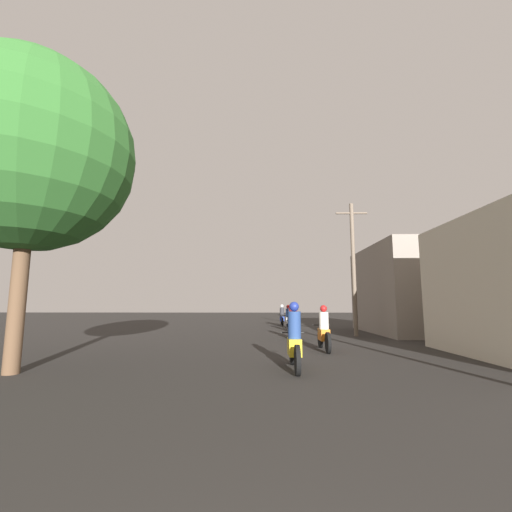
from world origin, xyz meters
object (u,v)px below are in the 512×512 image
(motorcycle_silver, at_px, (292,320))
(building_right_far, at_px, (411,289))
(motorcycle_yellow, at_px, (294,342))
(street_tree, at_px, (32,153))
(motorcycle_white, at_px, (288,318))
(motorcycle_orange, at_px, (324,332))
(motorcycle_blue, at_px, (282,317))
(motorcycle_green, at_px, (294,325))
(utility_pole_far, at_px, (354,265))

(motorcycle_silver, relative_size, building_right_far, 0.26)
(motorcycle_yellow, bearing_deg, street_tree, -167.86)
(motorcycle_white, distance_m, street_tree, 17.32)
(motorcycle_yellow, bearing_deg, motorcycle_orange, 75.50)
(motorcycle_white, height_order, building_right_far, building_right_far)
(motorcycle_silver, height_order, motorcycle_blue, motorcycle_silver)
(motorcycle_yellow, xyz_separation_m, building_right_far, (7.43, 10.53, 1.70))
(motorcycle_green, distance_m, motorcycle_blue, 9.48)
(motorcycle_orange, xyz_separation_m, motorcycle_silver, (-0.43, 7.99, 0.03))
(building_right_far, xyz_separation_m, utility_pole_far, (-3.61, -1.90, 1.15))
(motorcycle_green, distance_m, motorcycle_silver, 4.27)
(building_right_far, bearing_deg, street_tree, -141.39)
(motorcycle_green, bearing_deg, motorcycle_orange, -86.99)
(motorcycle_silver, bearing_deg, motorcycle_green, -90.44)
(motorcycle_yellow, relative_size, street_tree, 0.27)
(building_right_far, bearing_deg, motorcycle_green, -153.74)
(motorcycle_green, xyz_separation_m, motorcycle_blue, (0.01, 9.48, -0.00))
(motorcycle_orange, relative_size, motorcycle_white, 1.07)
(motorcycle_blue, relative_size, building_right_far, 0.28)
(utility_pole_far, relative_size, street_tree, 0.86)
(motorcycle_yellow, relative_size, motorcycle_silver, 1.10)
(building_right_far, distance_m, street_tree, 18.12)
(building_right_far, bearing_deg, motorcycle_orange, -130.75)
(motorcycle_silver, relative_size, motorcycle_blue, 0.93)
(motorcycle_orange, relative_size, motorcycle_green, 1.15)
(motorcycle_orange, relative_size, motorcycle_silver, 1.12)
(motorcycle_yellow, relative_size, motorcycle_white, 1.04)
(motorcycle_orange, distance_m, motorcycle_blue, 13.23)
(utility_pole_far, bearing_deg, street_tree, -138.20)
(motorcycle_blue, bearing_deg, motorcycle_white, -74.07)
(motorcycle_blue, height_order, utility_pole_far, utility_pole_far)
(motorcycle_silver, xyz_separation_m, motorcycle_blue, (-0.26, 5.22, -0.04))
(motorcycle_silver, xyz_separation_m, building_right_far, (6.53, -0.90, 1.71))
(motorcycle_green, bearing_deg, motorcycle_white, 80.18)
(motorcycle_yellow, relative_size, motorcycle_orange, 0.98)
(motorcycle_yellow, xyz_separation_m, motorcycle_blue, (0.64, 16.65, -0.05))
(motorcycle_orange, relative_size, building_right_far, 0.29)
(utility_pole_far, bearing_deg, motorcycle_orange, -115.68)
(motorcycle_white, xyz_separation_m, street_tree, (-7.45, -14.92, 4.70))
(motorcycle_yellow, height_order, motorcycle_orange, motorcycle_yellow)
(motorcycle_silver, bearing_deg, street_tree, -118.45)
(motorcycle_green, relative_size, motorcycle_silver, 0.98)
(motorcycle_green, distance_m, motorcycle_white, 7.12)
(utility_pole_far, bearing_deg, motorcycle_yellow, -113.90)
(building_right_far, height_order, street_tree, street_tree)
(motorcycle_white, distance_m, building_right_far, 7.73)
(motorcycle_silver, bearing_deg, utility_pole_far, -40.57)
(motorcycle_orange, height_order, street_tree, street_tree)
(motorcycle_orange, bearing_deg, street_tree, -153.63)
(motorcycle_orange, bearing_deg, motorcycle_blue, 91.99)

